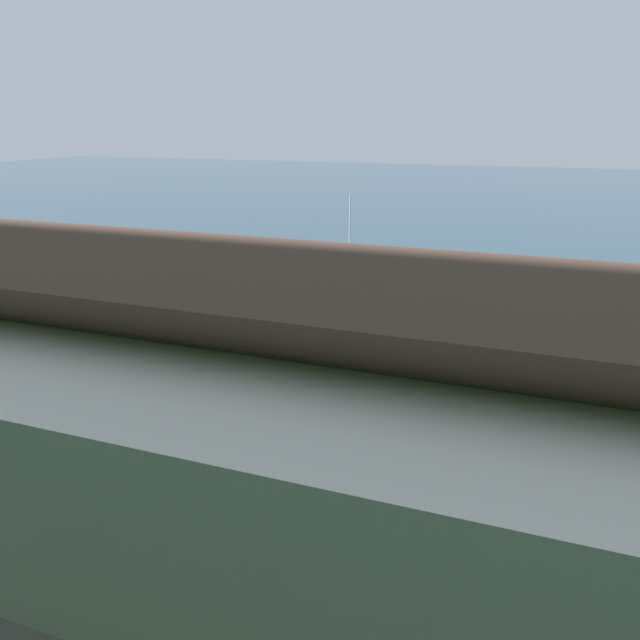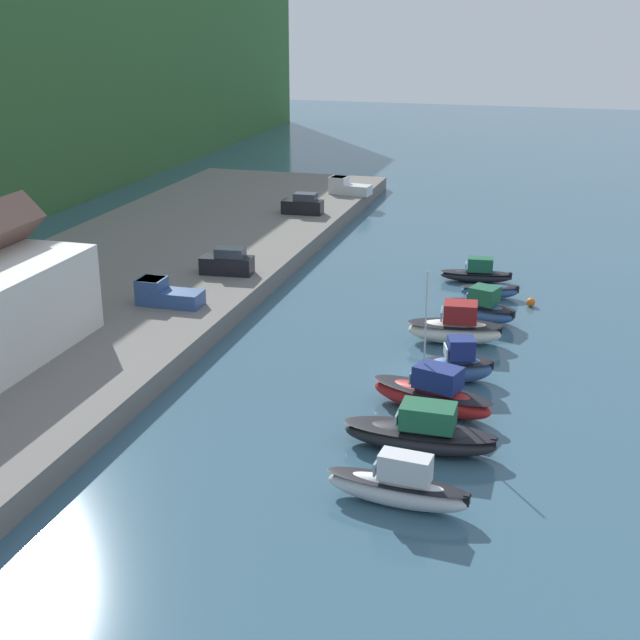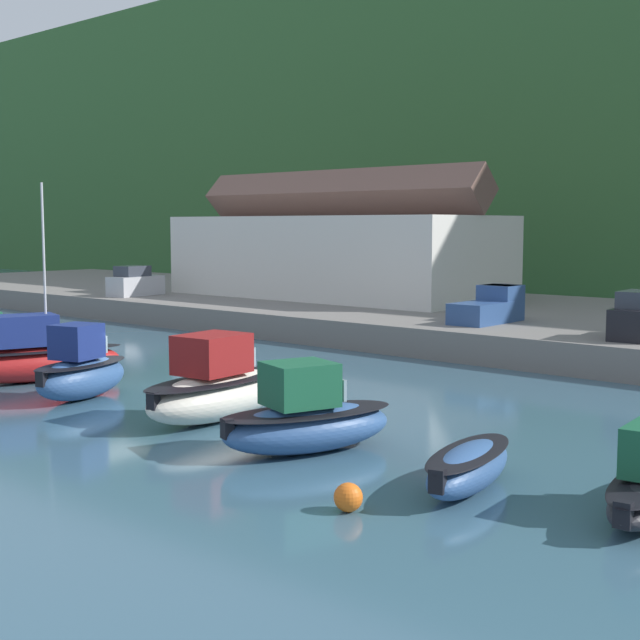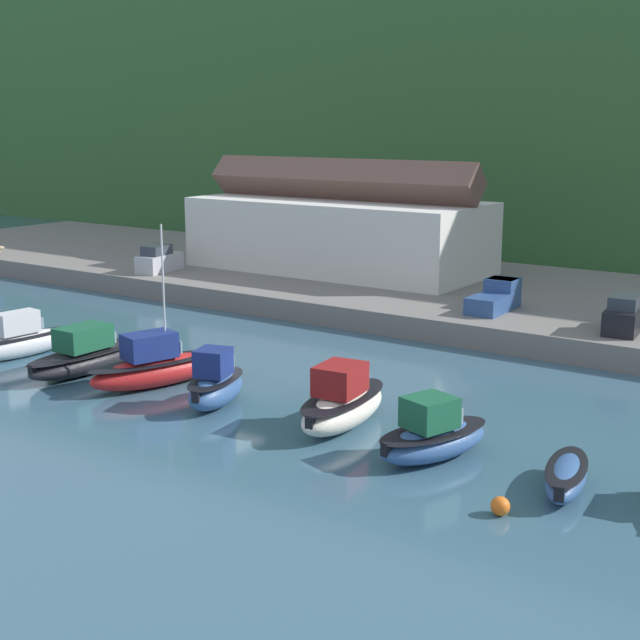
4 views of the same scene
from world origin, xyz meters
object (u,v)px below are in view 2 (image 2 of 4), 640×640
Objects in this scene: mooring_buoy_0 at (531,302)px; moored_boat_2 at (432,395)px; moored_boat_3 at (457,365)px; moored_boat_4 at (456,328)px; pickup_truck_1 at (347,187)px; parked_car_2 at (228,263)px; moored_boat_6 at (490,291)px; pickup_truck_0 at (164,294)px; moored_boat_7 at (477,273)px; moored_boat_0 at (399,487)px; parked_car_0 at (303,205)px; moored_boat_5 at (481,308)px; moored_boat_1 at (421,433)px.

moored_boat_2 is at bearing 168.26° from mooring_buoy_0.
moored_boat_4 is (6.59, 1.00, 0.03)m from moored_boat_3.
parked_car_2 is at bearing -174.74° from pickup_truck_1.
pickup_truck_0 is at bearing 106.60° from moored_boat_6.
moored_boat_7 is (4.18, 1.49, 0.14)m from moored_boat_6.
moored_boat_3 is 22.41m from pickup_truck_0.
moored_boat_2 is (10.53, 0.15, 0.07)m from moored_boat_0.
moored_boat_5 is at bearing -141.44° from parked_car_0.
mooring_buoy_0 is (31.34, -4.18, -0.65)m from moored_boat_0.
parked_car_2 is at bearing -10.67° from pickup_truck_0.
moored_boat_5 is 1.24× the size of pickup_truck_0.
moored_boat_2 is 26.63m from parked_car_2.
parked_car_0 is (45.29, 20.31, 1.44)m from moored_boat_1.
moored_boat_2 is 1.91× the size of parked_car_2.
moored_boat_0 is 10.48× the size of mooring_buoy_0.
moored_boat_6 is (17.25, -0.28, -0.47)m from moored_boat_3.
pickup_truck_0 reaches higher than mooring_buoy_0.
moored_boat_4 is at bearing 160.22° from moored_boat_6.
moored_boat_3 is (4.72, -0.78, 0.01)m from moored_boat_2.
moored_boat_5 is 1.38× the size of parked_car_0.
parked_car_0 reaches higher than moored_boat_5.
moored_boat_2 is 1.41× the size of moored_boat_5.
parked_car_2 is 0.88× the size of pickup_truck_1.
moored_boat_0 is at bearing 174.70° from moored_boat_4.
pickup_truck_1 is at bearing -7.59° from parked_car_2.
moored_boat_1 reaches higher than moored_boat_6.
moored_boat_4 is at bearing -174.32° from moored_boat_5.
pickup_truck_1 is (46.90, 19.07, 1.24)m from moored_boat_3.
moored_boat_0 is 32.52m from moored_boat_6.
parked_car_0 is (40.47, 20.11, 1.34)m from moored_boat_2.
parked_car_0 is at bearing 43.75° from moored_boat_2.
mooring_buoy_0 is at bearing -136.24° from pickup_truck_1.
pickup_truck_0 is at bearing 61.33° from moored_boat_3.
pickup_truck_1 is (51.63, 18.30, 1.25)m from moored_boat_2.
pickup_truck_0 is at bearing 88.97° from moored_boat_4.
moored_boat_6 is 0.78× the size of moored_boat_7.
moored_boat_2 is 1.23× the size of moored_boat_4.
moored_boat_1 is 16.14m from moored_boat_4.
pickup_truck_1 is 38.28m from mooring_buoy_0.
moored_boat_1 is 1.70× the size of moored_boat_6.
moored_boat_1 is 25.65m from pickup_truck_0.
parked_car_2 is (17.99, 19.60, 1.34)m from moored_boat_2.
moored_boat_5 is at bearing -19.18° from moored_boat_4.
moored_boat_1 is 30.24m from parked_car_2.
moored_boat_7 is at bearing -13.34° from moored_boat_3.
parked_car_2 is (1.57, 20.55, 1.43)m from moored_boat_5.
moored_boat_5 is 23.18m from pickup_truck_0.
moored_boat_7 is at bearing 6.06° from moored_boat_0.
moored_boat_4 is (16.14, 0.42, 0.13)m from moored_boat_1.
moored_boat_7 is at bearing -128.71° from parked_car_0.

